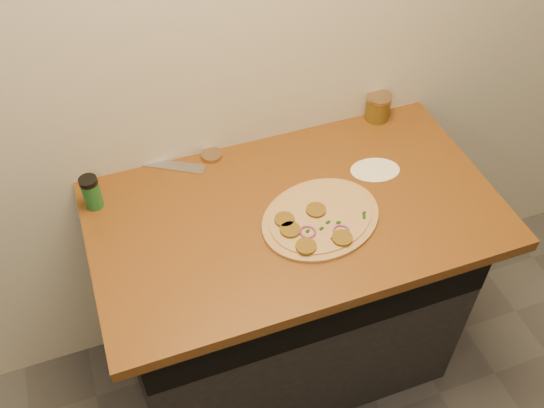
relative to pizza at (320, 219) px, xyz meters
name	(u,v)px	position (x,y,z in m)	size (l,w,h in m)	color
cabinet	(288,293)	(-0.05, 0.10, -0.48)	(1.10, 0.60, 0.86)	black
countertop	(295,213)	(-0.05, 0.07, -0.03)	(1.20, 0.70, 0.04)	brown
pizza	(320,219)	(0.00, 0.00, 0.00)	(0.45, 0.45, 0.02)	tan
chefs_knife	(149,162)	(-0.41, 0.41, 0.00)	(0.28, 0.18, 0.02)	#B7BAC1
mason_jar_lid	(212,155)	(-0.22, 0.37, 0.00)	(0.07, 0.07, 0.01)	tan
salsa_jar	(378,107)	(0.37, 0.37, 0.04)	(0.08, 0.08, 0.09)	maroon
spice_shaker	(91,192)	(-0.60, 0.28, 0.05)	(0.05, 0.05, 0.11)	#1C5B27
flour_spill	(375,170)	(0.25, 0.14, -0.01)	(0.16, 0.16, 0.00)	white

